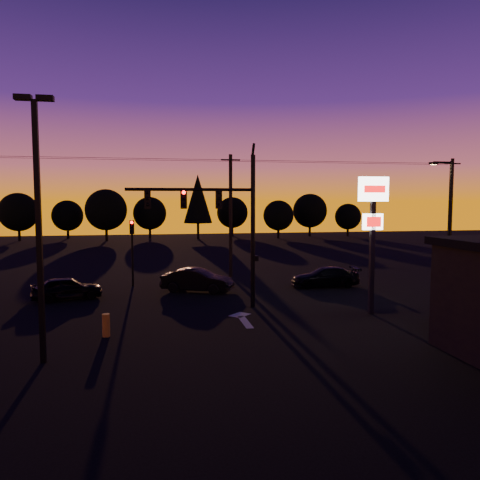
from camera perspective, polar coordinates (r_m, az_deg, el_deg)
The scene contains 24 objects.
ground at distance 21.01m, azimuth -0.15°, elevation -10.74°, with size 120.00×120.00×0.00m, color black.
lane_arrow at distance 22.68m, azimuth 0.33°, elevation -9.55°, with size 1.20×3.10×0.01m.
traffic_signal_mast at distance 24.17m, azimuth -2.12°, elevation 3.16°, with size 6.79×0.52×8.58m.
secondary_signal at distance 31.53m, azimuth -13.01°, elevation -0.36°, with size 0.30×0.31×4.35m.
parking_lot_light at distance 17.32m, azimuth -23.39°, elevation 3.22°, with size 1.25×0.30×9.14m.
pylon_sign at distance 23.94m, azimuth 15.89°, elevation 2.91°, with size 1.50×0.28×6.80m.
streetlight at distance 30.93m, azimuth 24.04°, elevation 2.15°, with size 1.55×0.35×8.00m.
utility_pole_1 at distance 34.39m, azimuth -1.15°, elevation 3.07°, with size 1.40×0.26×9.00m.
utility_pole_2 at distance 41.38m, azimuth 24.29°, elevation 2.94°, with size 1.40×0.26×9.00m.
power_wires at distance 34.50m, azimuth -1.16°, elevation 9.69°, with size 36.00×1.22×0.07m.
bollard at distance 20.48m, azimuth -16.01°, elevation -9.96°, with size 0.32×0.32×0.95m, color orange.
tree_0 at distance 72.27m, azimuth -25.40°, elevation 3.09°, with size 5.36×5.36×6.74m.
tree_1 at distance 73.96m, azimuth -20.29°, elevation 2.80°, with size 4.54×4.54×5.71m.
tree_2 at distance 68.20m, azimuth -16.02°, elevation 3.56°, with size 5.77×5.78×7.26m.
tree_3 at distance 71.92m, azimuth -10.95°, elevation 3.21°, with size 4.95×4.95×6.22m.
tree_4 at distance 69.23m, azimuth -5.16°, elevation 5.03°, with size 4.18×4.18×9.50m.
tree_5 at distance 75.01m, azimuth -0.95°, elevation 3.36°, with size 4.95×4.95×6.22m.
tree_6 at distance 70.46m, azimuth 4.71°, elevation 3.00°, with size 4.54×4.54×5.71m.
tree_7 at distance 75.10m, azimuth 8.53°, elevation 3.55°, with size 5.36×5.36×6.74m.
tree_8 at distance 76.39m, azimuth 13.02°, elevation 2.80°, with size 4.12×4.12×5.19m.
car_left at distance 28.54m, azimuth -20.33°, elevation -5.53°, with size 1.55×3.86×1.32m, color black.
car_mid at distance 29.16m, azimuth -5.23°, elevation -4.90°, with size 1.53×4.39×1.45m, color black.
car_right at distance 31.29m, azimuth 10.33°, elevation -4.44°, with size 1.81×4.44×1.29m, color black.
suv_parked at distance 22.82m, azimuth 26.47°, elevation -8.26°, with size 2.22×4.80×1.34m, color black.
Camera 1 is at (-3.70, -19.90, 5.63)m, focal length 35.00 mm.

